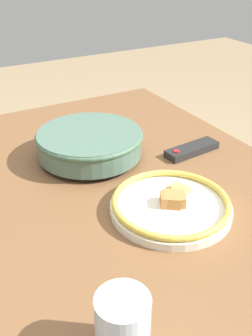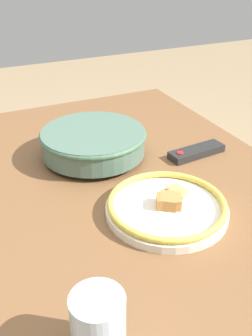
% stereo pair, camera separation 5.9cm
% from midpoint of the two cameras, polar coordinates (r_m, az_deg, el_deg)
% --- Properties ---
extents(dining_table, '(1.23, 0.94, 0.77)m').
position_cam_midpoint_polar(dining_table, '(0.94, -4.31, -9.14)').
color(dining_table, brown).
rests_on(dining_table, ground_plane).
extents(noodle_bowl, '(0.28, 0.28, 0.08)m').
position_cam_midpoint_polar(noodle_bowl, '(1.03, -6.93, 3.63)').
color(noodle_bowl, '#4C6B5B').
rests_on(noodle_bowl, dining_table).
extents(food_plate, '(0.26, 0.26, 0.04)m').
position_cam_midpoint_polar(food_plate, '(0.84, 4.53, -5.37)').
color(food_plate, silver).
rests_on(food_plate, dining_table).
extents(tv_remote, '(0.06, 0.16, 0.02)m').
position_cam_midpoint_polar(tv_remote, '(1.08, 7.99, 2.66)').
color(tv_remote, black).
rests_on(tv_remote, dining_table).
extents(drinking_glass, '(0.08, 0.08, 0.10)m').
position_cam_midpoint_polar(drinking_glass, '(0.57, -3.67, -22.01)').
color(drinking_glass, silver).
rests_on(drinking_glass, dining_table).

